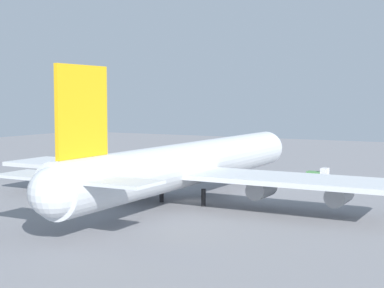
% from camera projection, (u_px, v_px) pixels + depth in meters
% --- Properties ---
extents(ground_plane, '(279.08, 279.08, 0.00)m').
position_uv_depth(ground_plane, '(192.00, 201.00, 92.42)').
color(ground_plane, gray).
extents(cargo_airplane, '(69.77, 64.95, 20.18)m').
position_uv_depth(cargo_airplane, '(191.00, 164.00, 91.71)').
color(cargo_airplane, silver).
rests_on(cargo_airplane, ground_plane).
extents(pushback_tractor, '(2.45, 4.26, 2.51)m').
position_uv_depth(pushback_tractor, '(319.00, 174.00, 115.44)').
color(pushback_tractor, silver).
rests_on(pushback_tractor, ground_plane).
extents(safety_cone_nose, '(0.54, 0.54, 0.77)m').
position_uv_depth(safety_cone_nose, '(268.00, 175.00, 119.58)').
color(safety_cone_nose, orange).
rests_on(safety_cone_nose, ground_plane).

